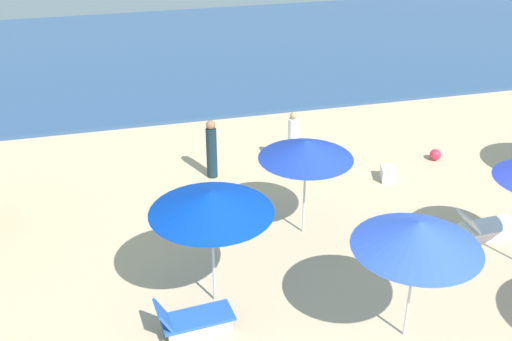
{
  "coord_description": "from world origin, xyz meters",
  "views": [
    {
      "loc": [
        -3.04,
        -4.72,
        8.11
      ],
      "look_at": [
        0.29,
        8.07,
        1.27
      ],
      "focal_mm": 43.95,
      "sensor_mm": 36.0,
      "label": 1
    }
  ],
  "objects": [
    {
      "name": "lounge_chair_2_0",
      "position": [
        -1.9,
        4.39,
        0.27
      ],
      "size": [
        1.49,
        0.72,
        0.73
      ],
      "rotation": [
        0.0,
        0.0,
        1.66
      ],
      "color": "silver",
      "rests_on": "ground_plane"
    },
    {
      "name": "beach_ball_0",
      "position": [
        6.12,
        9.78,
        0.17
      ],
      "size": [
        0.33,
        0.33,
        0.33
      ],
      "primitive_type": "sphere",
      "color": "#E62D47",
      "rests_on": "ground_plane"
    },
    {
      "name": "lounge_chair_3_0",
      "position": [
        5.27,
        5.86,
        0.26
      ],
      "size": [
        1.55,
        0.7,
        0.72
      ],
      "rotation": [
        0.0,
        0.0,
        1.62
      ],
      "color": "silver",
      "rests_on": "ground_plane"
    },
    {
      "name": "umbrella_7",
      "position": [
        1.19,
        7.11,
        2.16
      ],
      "size": [
        2.14,
        2.14,
        2.38
      ],
      "color": "silver",
      "rests_on": "ground_plane"
    },
    {
      "name": "beachgoer_0",
      "position": [
        -0.35,
        10.41,
        0.81
      ],
      "size": [
        0.31,
        0.31,
        1.67
      ],
      "rotation": [
        0.0,
        0.0,
        1.5
      ],
      "color": "#162E3A",
      "rests_on": "ground_plane"
    },
    {
      "name": "beachgoer_5",
      "position": [
        2.01,
        10.52,
        0.77
      ],
      "size": [
        0.43,
        0.43,
        1.63
      ],
      "rotation": [
        0.0,
        0.0,
        5.61
      ],
      "color": "white",
      "rests_on": "ground_plane"
    },
    {
      "name": "umbrella_2",
      "position": [
        -1.32,
        5.18,
        2.27
      ],
      "size": [
        2.37,
        2.37,
        2.5
      ],
      "color": "silver",
      "rests_on": "ground_plane"
    },
    {
      "name": "cooler_box_2",
      "position": [
        4.25,
        8.99,
        0.18
      ],
      "size": [
        0.5,
        0.61,
        0.36
      ],
      "primitive_type": "cube",
      "rotation": [
        0.0,
        0.0,
        1.28
      ],
      "color": "silver",
      "rests_on": "ground_plane"
    },
    {
      "name": "umbrella_4",
      "position": [
        1.91,
        3.29,
        2.22
      ],
      "size": [
        2.28,
        2.28,
        2.48
      ],
      "color": "silver",
      "rests_on": "ground_plane"
    },
    {
      "name": "ocean",
      "position": [
        0.0,
        22.17,
        0.06
      ],
      "size": [
        60.0,
        15.65,
        0.12
      ],
      "primitive_type": "cube",
      "color": "#30517F",
      "rests_on": "ground_plane"
    }
  ]
}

